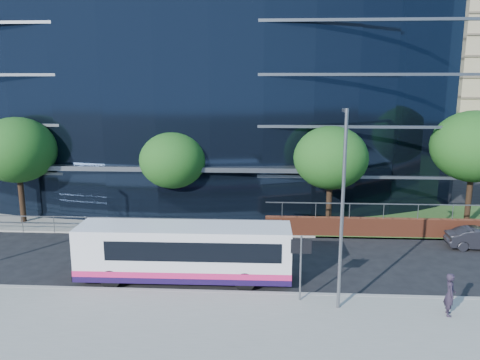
# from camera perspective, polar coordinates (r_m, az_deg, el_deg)

# --- Properties ---
(ground) EXTENTS (200.00, 200.00, 0.00)m
(ground) POSITION_cam_1_polar(r_m,az_deg,el_deg) (22.07, -5.03, -12.57)
(ground) COLOR black
(ground) RESTS_ON ground
(pavement_near) EXTENTS (80.00, 8.00, 0.15)m
(pavement_near) POSITION_cam_1_polar(r_m,az_deg,el_deg) (17.66, -7.52, -18.97)
(pavement_near) COLOR gray
(pavement_near) RESTS_ON ground
(kerb) EXTENTS (80.00, 0.25, 0.16)m
(kerb) POSITION_cam_1_polar(r_m,az_deg,el_deg) (21.14, -5.44, -13.48)
(kerb) COLOR gray
(kerb) RESTS_ON ground
(yellow_line_outer) EXTENTS (80.00, 0.08, 0.01)m
(yellow_line_outer) POSITION_cam_1_polar(r_m,az_deg,el_deg) (21.35, -5.35, -13.43)
(yellow_line_outer) COLOR gold
(yellow_line_outer) RESTS_ON ground
(yellow_line_inner) EXTENTS (80.00, 0.08, 0.01)m
(yellow_line_inner) POSITION_cam_1_polar(r_m,az_deg,el_deg) (21.48, -5.29, -13.27)
(yellow_line_inner) COLOR gold
(yellow_line_inner) RESTS_ON ground
(far_forecourt) EXTENTS (50.00, 8.00, 0.10)m
(far_forecourt) POSITION_cam_1_polar(r_m,az_deg,el_deg) (33.43, -12.53, -4.23)
(far_forecourt) COLOR gray
(far_forecourt) RESTS_ON ground
(glass_office) EXTENTS (44.00, 23.10, 16.00)m
(glass_office) POSITION_cam_1_polar(r_m,az_deg,el_deg) (41.37, -6.57, 10.14)
(glass_office) COLOR black
(glass_office) RESTS_ON ground
(guard_railings) EXTENTS (24.00, 0.05, 1.10)m
(guard_railings) POSITION_cam_1_polar(r_m,az_deg,el_deg) (30.22, -18.31, -4.73)
(guard_railings) COLOR slate
(guard_railings) RESTS_ON ground
(apartment_block) EXTENTS (60.00, 42.00, 30.00)m
(apartment_block) POSITION_cam_1_polar(r_m,az_deg,el_deg) (82.39, 24.51, 12.07)
(apartment_block) COLOR #2D511E
(apartment_block) RESTS_ON ground
(street_sign) EXTENTS (0.85, 0.09, 2.80)m
(street_sign) POSITION_cam_1_polar(r_m,az_deg,el_deg) (19.62, 7.44, -9.01)
(street_sign) COLOR slate
(street_sign) RESTS_ON pavement_near
(tree_far_a) EXTENTS (4.95, 4.95, 6.98)m
(tree_far_a) POSITION_cam_1_polar(r_m,az_deg,el_deg) (33.33, -25.53, 3.31)
(tree_far_a) COLOR black
(tree_far_a) RESTS_ON ground
(tree_far_b) EXTENTS (4.29, 4.29, 6.05)m
(tree_far_b) POSITION_cam_1_polar(r_m,az_deg,el_deg) (30.40, -8.19, 2.39)
(tree_far_b) COLOR black
(tree_far_b) RESTS_ON ground
(tree_far_c) EXTENTS (4.62, 4.62, 6.51)m
(tree_far_c) POSITION_cam_1_polar(r_m,az_deg,el_deg) (29.51, 11.00, 2.66)
(tree_far_c) COLOR black
(tree_far_c) RESTS_ON ground
(tree_far_d) EXTENTS (5.28, 5.28, 7.44)m
(tree_far_d) POSITION_cam_1_polar(r_m,az_deg,el_deg) (32.80, 26.62, 3.67)
(tree_far_d) COLOR black
(tree_far_d) RESTS_ON ground
(tree_dist_e) EXTENTS (4.62, 4.62, 6.51)m
(tree_dist_e) POSITION_cam_1_polar(r_m,az_deg,el_deg) (63.61, 22.74, 6.70)
(tree_dist_e) COLOR black
(tree_dist_e) RESTS_ON ground
(streetlight_east) EXTENTS (0.15, 0.77, 8.00)m
(streetlight_east) POSITION_cam_1_polar(r_m,az_deg,el_deg) (18.55, 12.38, -2.98)
(streetlight_east) COLOR slate
(streetlight_east) RESTS_ON pavement_near
(city_bus) EXTENTS (9.91, 2.38, 2.67)m
(city_bus) POSITION_cam_1_polar(r_m,az_deg,el_deg) (21.99, -6.57, -8.72)
(city_bus) COLOR silver
(city_bus) RESTS_ON ground
(parked_car) EXTENTS (3.65, 1.42, 1.18)m
(parked_car) POSITION_cam_1_polar(r_m,az_deg,el_deg) (29.41, 27.25, -6.38)
(parked_car) COLOR black
(parked_car) RESTS_ON ground
(pedestrian) EXTENTS (0.52, 0.69, 1.71)m
(pedestrian) POSITION_cam_1_polar(r_m,az_deg,el_deg) (20.42, 24.22, -12.60)
(pedestrian) COLOR #251D2C
(pedestrian) RESTS_ON pavement_near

